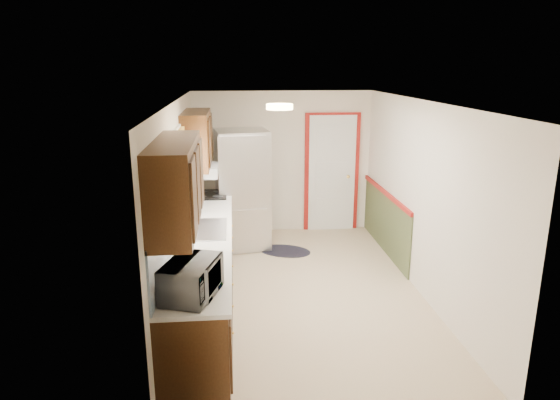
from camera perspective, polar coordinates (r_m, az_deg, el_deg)
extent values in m
cube|color=#C8B28D|center=(6.52, 2.46, -10.38)|extent=(3.20, 5.20, 0.12)
cube|color=white|center=(5.89, 2.73, 11.17)|extent=(3.20, 5.20, 0.12)
cube|color=#F0E5D0|center=(8.52, 0.27, 4.30)|extent=(3.20, 0.10, 2.40)
cube|color=#F0E5D0|center=(3.78, 7.87, -10.23)|extent=(3.20, 0.10, 2.40)
cube|color=#F0E5D0|center=(6.08, -11.56, -0.51)|extent=(0.10, 5.20, 2.40)
cube|color=#F0E5D0|center=(6.47, 15.86, 0.18)|extent=(0.10, 5.20, 2.40)
cube|color=#351D0C|center=(6.02, -8.60, -8.11)|extent=(0.60, 4.00, 0.90)
cube|color=silver|center=(5.85, -8.64, -3.87)|extent=(0.63, 4.00, 0.04)
cube|color=#518BC5|center=(5.79, -11.75, -1.17)|extent=(0.02, 4.00, 0.55)
cube|color=#351D0C|center=(4.36, -11.82, 1.76)|extent=(0.35, 1.40, 0.75)
cube|color=#351D0C|center=(7.01, -9.49, 6.90)|extent=(0.35, 1.20, 0.75)
cube|color=white|center=(5.78, -11.83, 2.97)|extent=(0.02, 1.00, 0.90)
cube|color=#D45D27|center=(5.72, -11.57, 6.41)|extent=(0.05, 1.12, 0.24)
cube|color=#B7B7BC|center=(5.93, -8.65, -3.33)|extent=(0.52, 0.82, 0.02)
cube|color=white|center=(7.13, -8.91, 3.39)|extent=(0.45, 0.60, 0.15)
cube|color=maroon|center=(8.65, 5.91, 3.04)|extent=(0.94, 0.05, 2.08)
cube|color=white|center=(8.63, 5.94, 3.01)|extent=(0.80, 0.04, 2.00)
cube|color=#424C2B|center=(7.90, 11.92, -2.54)|extent=(0.02, 2.30, 0.90)
cube|color=maroon|center=(7.77, 12.02, 0.76)|extent=(0.04, 2.30, 0.06)
cylinder|color=#FFD88C|center=(5.66, -0.05, 10.61)|extent=(0.30, 0.30, 0.06)
imported|color=white|center=(4.24, -10.11, -8.47)|extent=(0.46, 0.63, 0.38)
cube|color=#B7B7BC|center=(7.80, -4.29, 1.20)|extent=(0.86, 0.82, 1.86)
cylinder|color=black|center=(7.44, -6.20, -0.29)|extent=(0.02, 0.02, 1.30)
ellipsoid|color=black|center=(7.81, 0.55, -5.84)|extent=(0.95, 0.80, 0.01)
cube|color=black|center=(7.47, -8.01, 0.61)|extent=(0.49, 0.59, 0.02)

